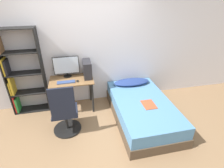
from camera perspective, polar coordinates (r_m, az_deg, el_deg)
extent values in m
plane|color=#846647|center=(3.37, -4.49, -18.17)|extent=(14.00, 14.00, 0.00)
cube|color=silver|center=(3.98, -8.36, 10.60)|extent=(8.00, 0.05, 2.50)
cube|color=brown|center=(3.87, -13.08, 1.28)|extent=(0.93, 0.59, 0.02)
cylinder|color=black|center=(3.88, -18.54, -5.84)|extent=(0.04, 0.04, 0.72)
cylinder|color=black|center=(3.85, -6.29, -4.62)|extent=(0.04, 0.04, 0.72)
cylinder|color=black|center=(4.30, -18.09, -2.24)|extent=(0.04, 0.04, 0.72)
cylinder|color=black|center=(4.27, -7.08, -1.12)|extent=(0.04, 0.04, 0.72)
cube|color=black|center=(4.18, -31.47, 2.58)|extent=(0.02, 0.29, 1.84)
cube|color=black|center=(3.99, -21.57, 3.79)|extent=(0.02, 0.29, 1.84)
cube|color=black|center=(4.49, -24.15, -7.35)|extent=(0.72, 0.29, 0.02)
cube|color=black|center=(4.26, -25.34, -2.34)|extent=(0.72, 0.29, 0.02)
cube|color=black|center=(4.07, -26.64, 3.18)|extent=(0.72, 0.29, 0.02)
cube|color=black|center=(3.92, -28.07, 9.18)|extent=(0.72, 0.29, 0.02)
cube|color=black|center=(3.83, -29.64, 15.57)|extent=(0.72, 0.29, 0.02)
cube|color=red|center=(4.47, -28.86, -5.39)|extent=(0.03, 0.25, 0.41)
cube|color=green|center=(4.48, -28.35, -5.70)|extent=(0.04, 0.25, 0.35)
cube|color=gold|center=(4.29, -30.08, -0.96)|extent=(0.03, 0.25, 0.29)
cube|color=gold|center=(4.25, -29.74, -0.20)|extent=(0.04, 0.25, 0.41)
cube|color=gold|center=(4.11, -31.66, 4.91)|extent=(0.03, 0.25, 0.34)
cube|color=black|center=(4.10, -31.09, 4.74)|extent=(0.03, 0.25, 0.31)
cube|color=brown|center=(3.98, -32.73, 10.59)|extent=(0.02, 0.25, 0.29)
cylinder|color=black|center=(3.69, -14.25, -13.89)|extent=(0.54, 0.54, 0.03)
cylinder|color=black|center=(3.56, -14.66, -11.35)|extent=(0.05, 0.05, 0.39)
cube|color=black|center=(3.43, -15.10, -8.55)|extent=(0.47, 0.47, 0.04)
cube|color=black|center=(3.07, -15.90, -6.14)|extent=(0.42, 0.04, 0.60)
cube|color=#4C3D2D|center=(3.84, 9.51, -9.66)|extent=(1.13, 1.97, 0.20)
cube|color=teal|center=(3.71, 9.79, -6.90)|extent=(1.09, 1.94, 0.25)
ellipsoid|color=navy|center=(4.20, 6.42, 0.66)|extent=(0.86, 0.36, 0.11)
cube|color=#B24C2D|center=(3.53, 11.92, -6.57)|extent=(0.24, 0.32, 0.01)
cylinder|color=black|center=(4.04, -14.27, 2.56)|extent=(0.18, 0.18, 0.01)
cylinder|color=black|center=(4.03, -14.34, 3.06)|extent=(0.04, 0.04, 0.07)
cube|color=black|center=(3.95, -14.71, 5.96)|extent=(0.55, 0.01, 0.39)
cube|color=silver|center=(3.94, -14.71, 5.91)|extent=(0.53, 0.01, 0.37)
cube|color=#33477A|center=(3.77, -14.75, 0.60)|extent=(0.37, 0.12, 0.02)
cube|color=#232328|center=(3.86, -8.12, 4.86)|extent=(0.17, 0.41, 0.37)
ellipsoid|color=black|center=(3.76, -11.19, 0.97)|extent=(0.06, 0.09, 0.02)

